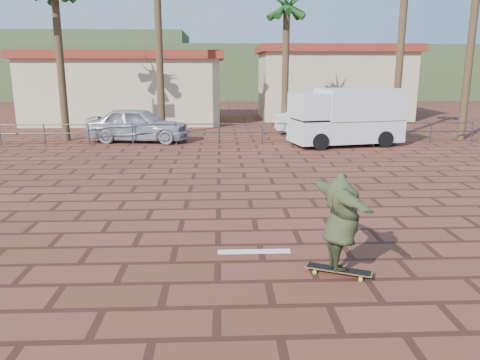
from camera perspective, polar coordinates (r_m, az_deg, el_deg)
name	(u,v)px	position (r m, az deg, el deg)	size (l,w,h in m)	color
ground	(218,231)	(10.22, -2.68, -6.24)	(120.00, 120.00, 0.00)	brown
paint_stripe	(254,251)	(9.12, 1.74, -8.71)	(1.40, 0.22, 0.01)	white
guardrail	(219,130)	(21.80, -2.55, 6.14)	(24.06, 0.06, 1.00)	#47494F
palm_center	(287,10)	(25.53, 5.72, 19.94)	(2.40, 2.40, 7.75)	brown
building_west	(128,87)	(32.23, -13.46, 11.01)	(12.60, 7.60, 4.50)	beige
building_east	(332,82)	(34.56, 11.15, 11.69)	(10.60, 6.60, 5.00)	beige
hill_front	(220,72)	(59.63, -2.48, 12.99)	(70.00, 18.00, 6.00)	#384C28
hill_back	(56,64)	(69.25, -21.51, 12.99)	(35.00, 14.00, 8.00)	#384C28
longboard	(339,270)	(8.30, 11.92, -10.67)	(1.12, 0.67, 0.11)	olive
skateboarder	(341,222)	(7.99, 12.22, -4.98)	(2.08, 0.57, 1.70)	#353C20
campervan	(347,116)	(22.00, 12.90, 7.64)	(5.27, 3.04, 2.57)	silver
car_silver	(138,125)	(23.12, -12.29, 6.62)	(1.94, 4.81, 1.64)	#A8AAAF
car_white	(319,120)	(25.47, 9.59, 7.18)	(1.59, 4.55, 1.50)	silver
street_sign	(376,110)	(21.94, 16.19, 8.18)	(0.46, 0.21, 2.33)	gray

